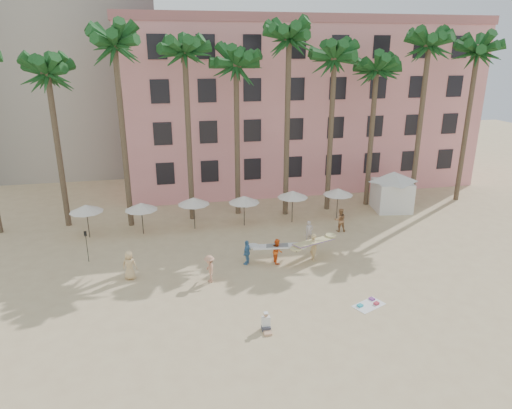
{
  "coord_description": "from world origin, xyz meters",
  "views": [
    {
      "loc": [
        -7.17,
        -21.52,
        13.59
      ],
      "look_at": [
        -1.39,
        6.0,
        4.0
      ],
      "focal_mm": 32.0,
      "sensor_mm": 36.0,
      "label": 1
    }
  ],
  "objects_px": {
    "pink_hotel": "(294,105)",
    "carrier_yellow": "(314,245)",
    "cabana": "(393,187)",
    "carrier_white": "(277,250)"
  },
  "relations": [
    {
      "from": "carrier_yellow",
      "to": "cabana",
      "type": "bearing_deg",
      "value": 39.87
    },
    {
      "from": "carrier_yellow",
      "to": "pink_hotel",
      "type": "bearing_deg",
      "value": 77.6
    },
    {
      "from": "pink_hotel",
      "to": "carrier_white",
      "type": "bearing_deg",
      "value": -108.95
    },
    {
      "from": "pink_hotel",
      "to": "cabana",
      "type": "relative_size",
      "value": 6.85
    },
    {
      "from": "pink_hotel",
      "to": "carrier_white",
      "type": "distance_m",
      "value": 22.94
    },
    {
      "from": "cabana",
      "to": "carrier_yellow",
      "type": "bearing_deg",
      "value": -140.13
    },
    {
      "from": "cabana",
      "to": "carrier_white",
      "type": "xyz_separation_m",
      "value": [
        -12.61,
        -8.29,
        -1.15
      ]
    },
    {
      "from": "pink_hotel",
      "to": "carrier_yellow",
      "type": "relative_size",
      "value": 10.43
    },
    {
      "from": "cabana",
      "to": "carrier_yellow",
      "type": "relative_size",
      "value": 1.52
    },
    {
      "from": "pink_hotel",
      "to": "carrier_yellow",
      "type": "distance_m",
      "value": 22.37
    }
  ]
}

